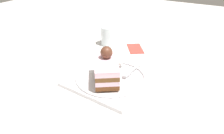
# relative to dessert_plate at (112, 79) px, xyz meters

# --- Properties ---
(ground_plane) EXTENTS (2.40, 2.40, 0.00)m
(ground_plane) POSITION_rel_dessert_plate_xyz_m (-0.00, -0.02, -0.01)
(ground_plane) COLOR silver
(dessert_plate) EXTENTS (0.23, 0.23, 0.02)m
(dessert_plate) POSITION_rel_dessert_plate_xyz_m (0.00, 0.00, 0.00)
(dessert_plate) COLOR white
(dessert_plate) RESTS_ON ground_plane
(cake_slice) EXTENTS (0.12, 0.13, 0.09)m
(cake_slice) POSITION_rel_dessert_plate_xyz_m (-0.00, -0.02, 0.04)
(cake_slice) COLOR brown
(cake_slice) RESTS_ON dessert_plate
(whipped_cream_dollop) EXTENTS (0.03, 0.03, 0.03)m
(whipped_cream_dollop) POSITION_rel_dessert_plate_xyz_m (-0.02, 0.07, 0.02)
(whipped_cream_dollop) COLOR white
(whipped_cream_dollop) RESTS_ON dessert_plate
(fork) EXTENTS (0.02, 0.12, 0.00)m
(fork) POSITION_rel_dessert_plate_xyz_m (0.04, 0.06, 0.01)
(fork) COLOR silver
(fork) RESTS_ON dessert_plate
(drink_glass_near) EXTENTS (0.07, 0.07, 0.07)m
(drink_glass_near) POSITION_rel_dessert_plate_xyz_m (-0.15, 0.24, 0.02)
(drink_glass_near) COLOR silver
(drink_glass_near) RESTS_ON ground_plane
(folded_napkin) EXTENTS (0.10, 0.11, 0.00)m
(folded_napkin) POSITION_rel_dessert_plate_xyz_m (-0.04, 0.25, -0.01)
(folded_napkin) COLOR #A93B32
(folded_napkin) RESTS_ON ground_plane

